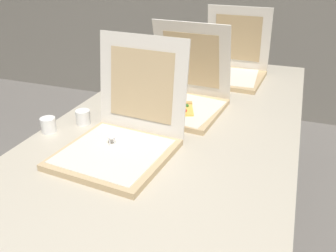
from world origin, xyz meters
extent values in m
cube|color=#BCB29E|center=(0.00, 0.55, 0.71)|extent=(0.97, 2.01, 0.03)
cylinder|color=#38383D|center=(-0.41, 1.49, 0.35)|extent=(0.04, 0.04, 0.69)
cylinder|color=#38383D|center=(0.41, 1.49, 0.35)|extent=(0.04, 0.04, 0.69)
cube|color=tan|center=(-0.11, 0.23, 0.73)|extent=(0.39, 0.39, 0.02)
cube|color=silver|center=(-0.11, 0.23, 0.75)|extent=(0.35, 0.35, 0.00)
cube|color=silver|center=(-0.09, 0.43, 0.92)|extent=(0.36, 0.08, 0.35)
cube|color=tan|center=(-0.09, 0.42, 0.92)|extent=(0.26, 0.06, 0.25)
cylinder|color=white|center=(-0.14, 0.27, 0.78)|extent=(0.03, 0.03, 0.00)
cylinder|color=white|center=(-0.13, 0.27, 0.76)|extent=(0.01, 0.01, 0.03)
cylinder|color=white|center=(-0.15, 0.28, 0.76)|extent=(0.01, 0.01, 0.03)
cylinder|color=white|center=(-0.15, 0.26, 0.76)|extent=(0.01, 0.01, 0.03)
cube|color=tan|center=(-0.03, 0.67, 0.73)|extent=(0.39, 0.39, 0.02)
cube|color=silver|center=(-0.02, 0.67, 0.75)|extent=(0.36, 0.36, 0.00)
cube|color=silver|center=(-0.02, 0.81, 0.92)|extent=(0.36, 0.11, 0.35)
cube|color=tan|center=(-0.02, 0.81, 0.92)|extent=(0.26, 0.08, 0.25)
cube|color=#E5B74C|center=(0.01, 0.64, 0.75)|extent=(0.10, 0.13, 0.01)
cube|color=tan|center=(-0.01, 0.69, 0.76)|extent=(0.07, 0.05, 0.02)
sphere|color=#2D6628|center=(0.01, 0.66, 0.76)|extent=(0.02, 0.02, 0.02)
sphere|color=red|center=(0.02, 0.61, 0.76)|extent=(0.02, 0.02, 0.02)
cube|color=tan|center=(0.09, 1.18, 0.73)|extent=(0.38, 0.38, 0.02)
cube|color=silver|center=(0.08, 1.18, 0.75)|extent=(0.33, 0.33, 0.00)
cube|color=silver|center=(0.10, 1.33, 0.92)|extent=(0.36, 0.08, 0.35)
cube|color=tan|center=(0.10, 1.32, 0.92)|extent=(0.26, 0.05, 0.25)
cylinder|color=white|center=(-0.25, 0.88, 0.75)|extent=(0.06, 0.06, 0.06)
cylinder|color=white|center=(-0.44, 0.31, 0.75)|extent=(0.06, 0.06, 0.06)
cylinder|color=white|center=(-0.31, 0.55, 0.75)|extent=(0.06, 0.06, 0.06)
cylinder|color=white|center=(-0.36, 0.42, 0.75)|extent=(0.06, 0.06, 0.06)
camera|label=1|loc=(0.42, -0.68, 1.35)|focal=37.65mm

